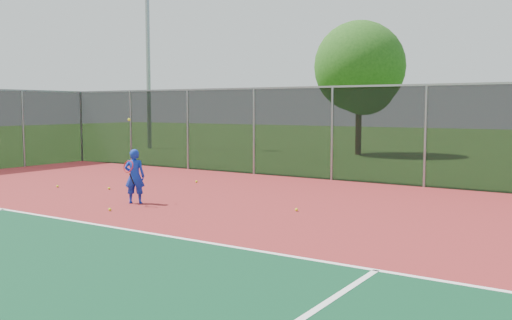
{
  "coord_description": "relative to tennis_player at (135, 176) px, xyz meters",
  "views": [
    {
      "loc": [
        4.92,
        -4.67,
        2.38
      ],
      "look_at": [
        -1.37,
        5.0,
        1.3
      ],
      "focal_mm": 40.0,
      "sensor_mm": 36.0,
      "label": 1
    }
  ],
  "objects": [
    {
      "name": "ground",
      "position": [
        5.09,
        -5.29,
        -0.69
      ],
      "size": [
        120.0,
        120.0,
        0.0
      ],
      "primitive_type": "plane",
      "color": "#2E5C1A",
      "rests_on": "ground"
    },
    {
      "name": "court_apron",
      "position": [
        5.09,
        -3.29,
        -0.68
      ],
      "size": [
        30.0,
        20.0,
        0.02
      ],
      "primitive_type": "cube",
      "color": "maroon",
      "rests_on": "ground"
    },
    {
      "name": "fence_back",
      "position": [
        5.09,
        6.71,
        0.87
      ],
      "size": [
        30.0,
        0.06,
        3.03
      ],
      "color": "black",
      "rests_on": "court_apron"
    },
    {
      "name": "tennis_player",
      "position": [
        0.0,
        0.0,
        0.0
      ],
      "size": [
        0.59,
        0.68,
        2.08
      ],
      "color": "#122FAF",
      "rests_on": "court_apron"
    },
    {
      "name": "practice_ball_0",
      "position": [
        0.27,
        -1.06,
        -0.64
      ],
      "size": [
        0.07,
        0.07,
        0.07
      ],
      "primitive_type": "sphere",
      "color": "yellow",
      "rests_on": "court_apron"
    },
    {
      "name": "practice_ball_1",
      "position": [
        -1.14,
        3.8,
        -0.64
      ],
      "size": [
        0.07,
        0.07,
        0.07
      ],
      "primitive_type": "sphere",
      "color": "yellow",
      "rests_on": "court_apron"
    },
    {
      "name": "practice_ball_2",
      "position": [
        3.84,
        1.22,
        -0.64
      ],
      "size": [
        0.07,
        0.07,
        0.07
      ],
      "primitive_type": "sphere",
      "color": "yellow",
      "rests_on": "court_apron"
    },
    {
      "name": "practice_ball_4",
      "position": [
        -2.31,
        1.29,
        -0.64
      ],
      "size": [
        0.07,
        0.07,
        0.07
      ],
      "primitive_type": "sphere",
      "color": "yellow",
      "rests_on": "court_apron"
    },
    {
      "name": "practice_ball_5",
      "position": [
        -3.91,
        0.76,
        -0.64
      ],
      "size": [
        0.07,
        0.07,
        0.07
      ],
      "primitive_type": "sphere",
      "color": "yellow",
      "rests_on": "court_apron"
    },
    {
      "name": "practice_ball_6",
      "position": [
        -3.09,
        3.25,
        -0.64
      ],
      "size": [
        0.07,
        0.07,
        0.07
      ],
      "primitive_type": "sphere",
      "color": "yellow",
      "rests_on": "court_apron"
    },
    {
      "name": "floodlight_nw",
      "position": [
        -12.96,
        14.15,
        6.16
      ],
      "size": [
        0.9,
        0.4,
        12.16
      ],
      "color": "gray",
      "rests_on": "ground"
    },
    {
      "name": "tree_back_left",
      "position": [
        -1.09,
        16.58,
        3.45
      ],
      "size": [
        4.5,
        4.5,
        6.61
      ],
      "color": "#392814",
      "rests_on": "ground"
    }
  ]
}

